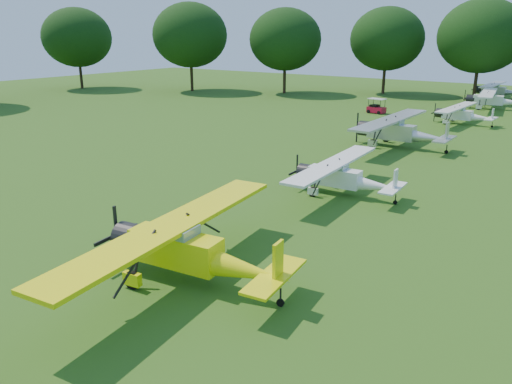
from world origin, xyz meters
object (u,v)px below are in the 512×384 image
aircraft_5 (462,113)px  aircraft_3 (342,175)px  golf_cart (376,108)px  aircraft_2 (188,247)px  aircraft_4 (399,130)px  aircraft_7 (497,89)px  aircraft_6 (493,99)px

aircraft_5 → aircraft_3: bearing=-86.3°
golf_cart → aircraft_2: bearing=-67.4°
aircraft_4 → aircraft_5: (1.46, 13.63, -0.33)m
aircraft_4 → aircraft_3: bearing=-82.1°
aircraft_2 → aircraft_7: 63.36m
aircraft_5 → golf_cart: size_ratio=4.49×
aircraft_2 → aircraft_7: (-1.46, 63.34, -0.15)m
aircraft_2 → aircraft_6: size_ratio=1.10×
aircraft_6 → golf_cart: size_ratio=5.22×
aircraft_7 → golf_cart: aircraft_7 is taller
aircraft_2 → aircraft_4: (-1.70, 25.96, 0.04)m
aircraft_5 → golf_cart: bearing=172.5°
aircraft_3 → aircraft_5: bearing=87.7°
aircraft_3 → golf_cart: (-9.84, 28.94, -0.59)m
aircraft_5 → aircraft_2: bearing=-86.5°
aircraft_4 → aircraft_6: (1.87, 26.11, -0.16)m
aircraft_4 → aircraft_6: 26.17m
aircraft_5 → aircraft_7: (-1.22, 23.75, 0.15)m
aircraft_6 → aircraft_3: bearing=-97.7°
aircraft_5 → aircraft_7: 23.78m
aircraft_4 → aircraft_7: size_ratio=1.15×
aircraft_3 → aircraft_7: aircraft_7 is taller
aircraft_6 → golf_cart: 14.63m
aircraft_3 → aircraft_5: 27.15m
aircraft_4 → aircraft_7: 37.38m
aircraft_6 → aircraft_5: bearing=-99.4°
aircraft_5 → aircraft_6: size_ratio=0.86×
aircraft_7 → aircraft_6: bearing=-81.3°
aircraft_2 → golf_cart: bearing=96.4°
aircraft_2 → aircraft_4: 26.02m
aircraft_3 → golf_cart: 30.57m
golf_cart → aircraft_3: bearing=-61.9°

